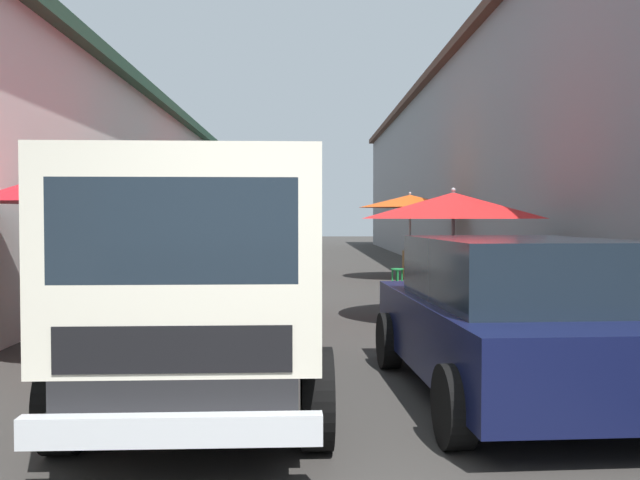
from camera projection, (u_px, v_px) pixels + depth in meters
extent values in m
plane|color=#33302D|center=(314.00, 289.00, 15.92)|extent=(90.00, 90.00, 0.00)
cube|color=silver|center=(23.00, 194.00, 17.95)|extent=(49.50, 7.00, 4.47)
cube|color=#284C38|center=(22.00, 102.00, 17.87)|extent=(49.80, 7.50, 0.24)
cube|color=gray|center=(599.00, 162.00, 18.22)|extent=(49.50, 7.00, 6.17)
cube|color=#4C3328|center=(600.00, 38.00, 18.12)|extent=(49.80, 7.50, 0.24)
cylinder|color=#9E9EA3|center=(453.00, 257.00, 10.95)|extent=(0.06, 0.06, 2.03)
cone|color=red|center=(453.00, 205.00, 10.92)|extent=(2.87, 2.87, 0.41)
sphere|color=#9E9EA3|center=(453.00, 190.00, 10.91)|extent=(0.07, 0.07, 0.07)
cube|color=#9E7547|center=(454.00, 297.00, 10.95)|extent=(0.84, 0.63, 0.79)
sphere|color=orange|center=(452.00, 269.00, 10.83)|extent=(0.09, 0.09, 0.09)
sphere|color=orange|center=(449.00, 265.00, 11.05)|extent=(0.09, 0.09, 0.09)
sphere|color=orange|center=(452.00, 269.00, 10.97)|extent=(0.09, 0.09, 0.09)
cylinder|color=#9E9EA3|center=(89.00, 262.00, 7.98)|extent=(0.06, 0.06, 2.25)
cone|color=red|center=(88.00, 183.00, 7.95)|extent=(2.58, 2.58, 0.45)
sphere|color=#9E9EA3|center=(88.00, 160.00, 7.94)|extent=(0.07, 0.07, 0.07)
cube|color=olive|center=(106.00, 325.00, 7.89)|extent=(0.78, 0.72, 0.85)
sphere|color=orange|center=(89.00, 285.00, 7.73)|extent=(0.09, 0.09, 0.09)
sphere|color=orange|center=(77.00, 285.00, 7.66)|extent=(0.09, 0.09, 0.09)
sphere|color=orange|center=(123.00, 283.00, 7.93)|extent=(0.09, 0.09, 0.09)
sphere|color=orange|center=(97.00, 280.00, 7.70)|extent=(0.09, 0.09, 0.09)
sphere|color=orange|center=(90.00, 283.00, 7.87)|extent=(0.09, 0.09, 0.09)
sphere|color=orange|center=(115.00, 282.00, 8.11)|extent=(0.09, 0.09, 0.09)
cylinder|color=#9E9EA3|center=(223.00, 251.00, 10.85)|extent=(0.06, 0.06, 2.24)
cone|color=red|center=(222.00, 192.00, 10.83)|extent=(2.85, 2.85, 0.44)
sphere|color=#9E9EA3|center=(222.00, 176.00, 10.82)|extent=(0.07, 0.07, 0.07)
cube|color=brown|center=(207.00, 295.00, 10.86)|extent=(0.89, 0.60, 0.85)
sphere|color=orange|center=(196.00, 264.00, 11.10)|extent=(0.09, 0.09, 0.09)
sphere|color=orange|center=(193.00, 266.00, 10.64)|extent=(0.09, 0.09, 0.09)
sphere|color=orange|center=(198.00, 265.00, 10.97)|extent=(0.09, 0.09, 0.09)
cylinder|color=#9E9EA3|center=(259.00, 240.00, 19.53)|extent=(0.06, 0.06, 2.01)
cone|color=red|center=(258.00, 212.00, 19.51)|extent=(2.68, 2.68, 0.43)
sphere|color=#9E9EA3|center=(258.00, 203.00, 19.50)|extent=(0.07, 0.07, 0.07)
cube|color=olive|center=(257.00, 262.00, 19.48)|extent=(0.87, 0.75, 0.82)
sphere|color=orange|center=(264.00, 245.00, 19.76)|extent=(0.09, 0.09, 0.09)
sphere|color=orange|center=(254.00, 245.00, 19.49)|extent=(0.09, 0.09, 0.09)
sphere|color=orange|center=(257.00, 245.00, 19.68)|extent=(0.09, 0.09, 0.09)
sphere|color=orange|center=(261.00, 243.00, 19.44)|extent=(0.09, 0.09, 0.09)
cylinder|color=#9E9EA3|center=(410.00, 237.00, 18.53)|extent=(0.06, 0.06, 2.24)
cone|color=#D84C14|center=(410.00, 201.00, 18.50)|extent=(2.71, 2.71, 0.33)
sphere|color=#9E9EA3|center=(410.00, 193.00, 18.50)|extent=(0.07, 0.07, 0.07)
cube|color=olive|center=(416.00, 265.00, 18.47)|extent=(0.71, 0.64, 0.76)
sphere|color=orange|center=(424.00, 249.00, 18.51)|extent=(0.09, 0.09, 0.09)
sphere|color=orange|center=(421.00, 249.00, 18.32)|extent=(0.09, 0.09, 0.09)
sphere|color=orange|center=(420.00, 249.00, 18.27)|extent=(0.09, 0.09, 0.09)
sphere|color=orange|center=(423.00, 249.00, 18.44)|extent=(0.09, 0.09, 0.09)
sphere|color=orange|center=(413.00, 247.00, 18.61)|extent=(0.09, 0.09, 0.09)
cube|color=#0F1438|center=(509.00, 335.00, 6.32)|extent=(3.99, 1.93, 0.64)
cube|color=#19232D|center=(515.00, 270.00, 6.15)|extent=(2.42, 1.64, 0.56)
cube|color=black|center=(453.00, 327.00, 8.23)|extent=(0.19, 1.65, 0.20)
cube|color=silver|center=(403.00, 303.00, 8.19)|extent=(0.07, 0.24, 0.14)
cube|color=silver|center=(501.00, 302.00, 8.28)|extent=(0.07, 0.24, 0.14)
cylinder|color=black|center=(389.00, 341.00, 7.58)|extent=(0.61, 0.23, 0.60)
cylinder|color=black|center=(543.00, 339.00, 7.71)|extent=(0.61, 0.23, 0.60)
cylinder|color=black|center=(454.00, 406.00, 4.94)|extent=(0.61, 0.23, 0.60)
cube|color=black|center=(216.00, 339.00, 6.51)|extent=(4.84, 1.59, 0.36)
cube|color=beige|center=(191.00, 254.00, 4.85)|extent=(1.58, 1.79, 1.40)
cube|color=#19232D|center=(173.00, 231.00, 4.11)|extent=(0.10, 1.47, 0.63)
cube|color=#19232D|center=(190.00, 229.00, 4.84)|extent=(1.09, 1.80, 0.45)
cube|color=black|center=(174.00, 349.00, 4.12)|extent=(0.10, 1.40, 0.28)
cube|color=silver|center=(172.00, 430.00, 4.05)|extent=(0.16, 1.75, 0.18)
cube|color=gray|center=(302.00, 285.00, 7.35)|extent=(3.16, 0.14, 0.50)
cube|color=gray|center=(144.00, 285.00, 7.27)|extent=(3.16, 0.14, 0.50)
cube|color=gray|center=(235.00, 273.00, 8.86)|extent=(0.10, 1.65, 0.50)
cylinder|color=black|center=(317.00, 399.00, 4.92)|extent=(0.73, 0.24, 0.72)
cylinder|color=black|center=(64.00, 402.00, 4.84)|extent=(0.73, 0.24, 0.72)
cylinder|color=black|center=(306.00, 329.00, 7.99)|extent=(0.73, 0.24, 0.72)
cylinder|color=black|center=(151.00, 330.00, 7.91)|extent=(0.73, 0.24, 0.72)
cylinder|color=navy|center=(155.00, 275.00, 14.90)|extent=(0.14, 0.14, 0.84)
cylinder|color=navy|center=(151.00, 275.00, 14.74)|extent=(0.14, 0.14, 0.84)
cube|color=white|center=(153.00, 240.00, 14.79)|extent=(0.53, 0.38, 0.63)
sphere|color=#A57A5B|center=(153.00, 220.00, 14.78)|extent=(0.23, 0.23, 0.23)
cylinder|color=white|center=(161.00, 239.00, 15.06)|extent=(0.08, 0.08, 0.56)
cylinder|color=white|center=(144.00, 239.00, 14.52)|extent=(0.08, 0.08, 0.56)
cylinder|color=#232328|center=(192.00, 278.00, 14.43)|extent=(0.14, 0.14, 0.79)
cylinder|color=#232328|center=(186.00, 278.00, 14.32)|extent=(0.14, 0.14, 0.79)
cube|color=#B73333|center=(189.00, 244.00, 14.36)|extent=(0.46, 0.47, 0.59)
sphere|color=tan|center=(189.00, 224.00, 14.34)|extent=(0.22, 0.22, 0.22)
cylinder|color=#B73333|center=(200.00, 242.00, 14.55)|extent=(0.08, 0.08, 0.53)
cylinder|color=#B73333|center=(177.00, 243.00, 14.16)|extent=(0.08, 0.08, 0.53)
cylinder|color=black|center=(454.00, 294.00, 12.90)|extent=(0.44, 0.10, 0.44)
cylinder|color=black|center=(467.00, 302.00, 11.65)|extent=(0.44, 0.12, 0.44)
cube|color=#3359A5|center=(461.00, 296.00, 12.23)|extent=(0.91, 0.31, 0.08)
ellipsoid|color=black|center=(464.00, 276.00, 11.92)|extent=(0.57, 0.28, 0.20)
cube|color=#3359A5|center=(454.00, 270.00, 12.84)|extent=(0.15, 0.32, 0.56)
cylinder|color=silver|center=(455.00, 265.00, 12.77)|extent=(0.28, 0.07, 0.68)
cylinder|color=black|center=(456.00, 246.00, 12.67)|extent=(0.55, 0.05, 0.04)
cylinder|color=#1E8C3F|center=(397.00, 269.00, 16.47)|extent=(0.30, 0.30, 0.03)
cylinder|color=#1E8C3F|center=(397.00, 278.00, 16.59)|extent=(0.04, 0.04, 0.42)
cylinder|color=#1E8C3F|center=(392.00, 278.00, 16.47)|extent=(0.04, 0.04, 0.42)
cylinder|color=#1E8C3F|center=(398.00, 278.00, 16.36)|extent=(0.04, 0.04, 0.42)
cylinder|color=#1E8C3F|center=(402.00, 278.00, 16.48)|extent=(0.04, 0.04, 0.42)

